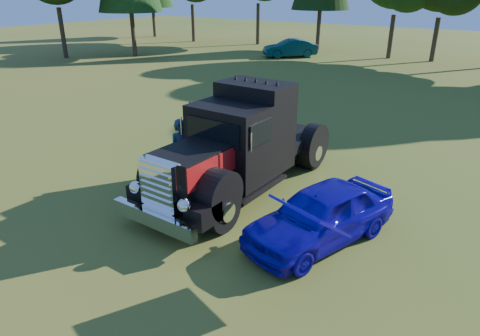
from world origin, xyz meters
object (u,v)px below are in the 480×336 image
Objects in this scene: diamond_t_truck at (237,148)px; distant_teal_car at (290,48)px; hotrod_coupe at (320,215)px; spectator_near at (183,153)px; spectator_far at (199,148)px.

diamond_t_truck is 25.96m from distant_teal_car.
distant_teal_car is (-14.55, 24.43, 0.05)m from hotrod_coupe.
hotrod_coupe is at bearing -15.77° from distant_teal_car.
hotrod_coupe is 2.18× the size of spectator_near.
hotrod_coupe is 2.48× the size of spectator_far.
hotrod_coupe reaches higher than distant_teal_car.
spectator_far is 25.13m from distant_teal_car.
spectator_far is 0.40× the size of distant_teal_car.
spectator_near is at bearing -24.13° from distant_teal_car.
distant_teal_car is at bearing 116.06° from diamond_t_truck.
spectator_near is at bearing -157.47° from diamond_t_truck.
hotrod_coupe is 0.99× the size of distant_teal_car.
spectator_near is 25.90m from distant_teal_car.
distant_teal_car is at bearing 53.69° from spectator_near.
spectator_far is (-1.59, 0.17, -0.40)m from diamond_t_truck.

